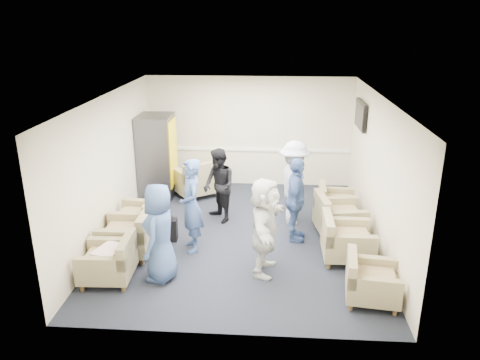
# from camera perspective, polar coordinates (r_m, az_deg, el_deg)

# --- Properties ---
(floor) EXTENTS (6.00, 6.00, 0.00)m
(floor) POSITION_cam_1_polar(r_m,az_deg,el_deg) (9.18, 0.15, -6.77)
(floor) COLOR black
(floor) RESTS_ON ground
(ceiling) EXTENTS (6.00, 6.00, 0.00)m
(ceiling) POSITION_cam_1_polar(r_m,az_deg,el_deg) (8.35, 0.16, 10.10)
(ceiling) COLOR white
(ceiling) RESTS_ON back_wall
(back_wall) EXTENTS (5.00, 0.02, 2.70)m
(back_wall) POSITION_cam_1_polar(r_m,az_deg,el_deg) (11.55, 1.13, 5.89)
(back_wall) COLOR beige
(back_wall) RESTS_ON floor
(front_wall) EXTENTS (5.00, 0.02, 2.70)m
(front_wall) POSITION_cam_1_polar(r_m,az_deg,el_deg) (5.90, -1.77, -7.84)
(front_wall) COLOR beige
(front_wall) RESTS_ON floor
(left_wall) EXTENTS (0.02, 6.00, 2.70)m
(left_wall) POSITION_cam_1_polar(r_m,az_deg,el_deg) (9.17, -15.64, 1.54)
(left_wall) COLOR beige
(left_wall) RESTS_ON floor
(right_wall) EXTENTS (0.02, 6.00, 2.70)m
(right_wall) POSITION_cam_1_polar(r_m,az_deg,el_deg) (8.87, 16.49, 0.87)
(right_wall) COLOR beige
(right_wall) RESTS_ON floor
(chair_rail) EXTENTS (4.98, 0.04, 0.06)m
(chair_rail) POSITION_cam_1_polar(r_m,az_deg,el_deg) (11.65, 1.12, 3.72)
(chair_rail) COLOR white
(chair_rail) RESTS_ON back_wall
(tv) EXTENTS (0.10, 1.00, 0.58)m
(tv) POSITION_cam_1_polar(r_m,az_deg,el_deg) (10.39, 14.49, 7.69)
(tv) COLOR black
(tv) RESTS_ON right_wall
(armchair_left_near) EXTENTS (0.83, 0.83, 0.64)m
(armchair_left_near) POSITION_cam_1_polar(r_m,az_deg,el_deg) (7.87, -15.48, -9.67)
(armchair_left_near) COLOR #897D58
(armchair_left_near) RESTS_ON floor
(armchair_left_mid) EXTENTS (0.88, 0.88, 0.70)m
(armchair_left_mid) POSITION_cam_1_polar(r_m,az_deg,el_deg) (8.57, -13.25, -6.71)
(armchair_left_mid) COLOR #897D58
(armchair_left_mid) RESTS_ON floor
(armchair_left_far) EXTENTS (0.91, 0.91, 0.66)m
(armchair_left_far) POSITION_cam_1_polar(r_m,az_deg,el_deg) (9.24, -12.15, -4.78)
(armchair_left_far) COLOR #897D58
(armchair_left_far) RESTS_ON floor
(armchair_right_near) EXTENTS (0.86, 0.86, 0.61)m
(armchair_right_near) POSITION_cam_1_polar(r_m,az_deg,el_deg) (7.37, 15.45, -11.91)
(armchair_right_near) COLOR #897D58
(armchair_right_near) RESTS_ON floor
(armchair_right_midnear) EXTENTS (0.86, 0.86, 0.69)m
(armchair_right_midnear) POSITION_cam_1_polar(r_m,az_deg,el_deg) (8.39, 12.58, -7.32)
(armchair_right_midnear) COLOR #897D58
(armchair_right_midnear) RESTS_ON floor
(armchair_right_midfar) EXTENTS (0.99, 0.99, 0.70)m
(armchair_right_midfar) POSITION_cam_1_polar(r_m,az_deg,el_deg) (9.27, 11.68, -4.57)
(armchair_right_midfar) COLOR #897D58
(armchair_right_midfar) RESTS_ON floor
(armchair_right_far) EXTENTS (0.80, 0.80, 0.61)m
(armchair_right_far) POSITION_cam_1_polar(r_m,az_deg,el_deg) (10.05, 11.44, -2.89)
(armchair_right_far) COLOR #897D58
(armchair_right_far) RESTS_ON floor
(armchair_corner) EXTENTS (1.31, 1.31, 0.75)m
(armchair_corner) POSITION_cam_1_polar(r_m,az_deg,el_deg) (11.06, -5.33, -0.08)
(armchair_corner) COLOR #897D58
(armchair_corner) RESTS_ON floor
(vending_machine) EXTENTS (0.78, 0.91, 1.93)m
(vending_machine) POSITION_cam_1_polar(r_m,az_deg,el_deg) (11.05, -10.05, 2.89)
(vending_machine) COLOR #4C4B53
(vending_machine) RESTS_ON floor
(backpack) EXTENTS (0.32, 0.23, 0.52)m
(backpack) POSITION_cam_1_polar(r_m,az_deg,el_deg) (8.99, -8.65, -5.70)
(backpack) COLOR black
(backpack) RESTS_ON floor
(pillow) EXTENTS (0.51, 0.59, 0.14)m
(pillow) POSITION_cam_1_polar(r_m,az_deg,el_deg) (7.79, -15.64, -8.54)
(pillow) COLOR white
(pillow) RESTS_ON armchair_left_near
(person_front_left) EXTENTS (0.62, 0.85, 1.62)m
(person_front_left) POSITION_cam_1_polar(r_m,az_deg,el_deg) (7.54, -9.75, -6.36)
(person_front_left) COLOR #3B568F
(person_front_left) RESTS_ON floor
(person_mid_left) EXTENTS (0.59, 0.73, 1.72)m
(person_mid_left) POSITION_cam_1_polar(r_m,az_deg,el_deg) (8.37, -5.97, -3.13)
(person_mid_left) COLOR #3B568F
(person_mid_left) RESTS_ON floor
(person_back_left) EXTENTS (0.90, 0.94, 1.54)m
(person_back_left) POSITION_cam_1_polar(r_m,az_deg,el_deg) (9.55, -2.58, -0.70)
(person_back_left) COLOR black
(person_back_left) RESTS_ON floor
(person_back_right) EXTENTS (0.69, 1.14, 1.72)m
(person_back_right) POSITION_cam_1_polar(r_m,az_deg,el_deg) (9.50, 6.60, -0.33)
(person_back_right) COLOR white
(person_back_right) RESTS_ON floor
(person_mid_right) EXTENTS (0.49, 0.98, 1.62)m
(person_mid_right) POSITION_cam_1_polar(r_m,az_deg,el_deg) (8.76, 6.80, -2.45)
(person_mid_right) COLOR #3B568F
(person_mid_right) RESTS_ON floor
(person_front_right) EXTENTS (0.68, 1.58, 1.65)m
(person_front_right) POSITION_cam_1_polar(r_m,az_deg,el_deg) (7.62, 3.03, -5.67)
(person_front_right) COLOR silver
(person_front_right) RESTS_ON floor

